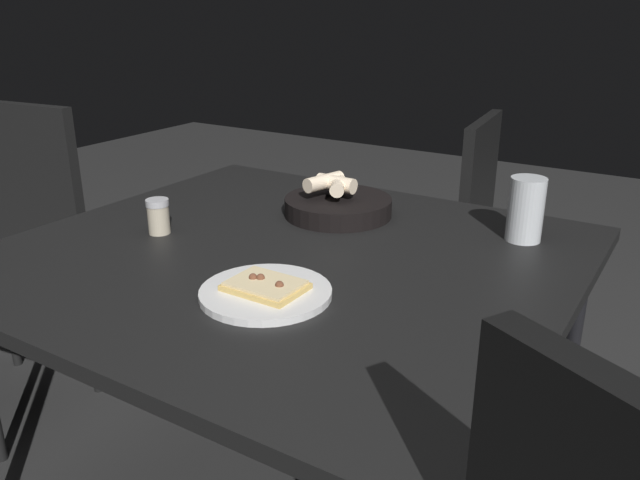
{
  "coord_description": "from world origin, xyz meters",
  "views": [
    {
      "loc": [
        1.07,
        0.75,
        1.23
      ],
      "look_at": [
        -0.07,
        0.05,
        0.72
      ],
      "focal_mm": 36.06,
      "sensor_mm": 36.0,
      "label": 1
    }
  ],
  "objects_px": {
    "bread_basket": "(337,204)",
    "chair_far": "(443,219)",
    "chair_spare": "(6,242)",
    "beer_glass": "(525,213)",
    "pepper_shaker": "(159,218)",
    "dining_table": "(286,272)",
    "pizza_plate": "(266,291)"
  },
  "relations": [
    {
      "from": "bread_basket",
      "to": "beer_glass",
      "type": "height_order",
      "value": "beer_glass"
    },
    {
      "from": "pepper_shaker",
      "to": "chair_spare",
      "type": "relative_size",
      "value": 0.09
    },
    {
      "from": "pizza_plate",
      "to": "beer_glass",
      "type": "bearing_deg",
      "value": 149.86
    },
    {
      "from": "bread_basket",
      "to": "dining_table",
      "type": "bearing_deg",
      "value": 6.51
    },
    {
      "from": "pizza_plate",
      "to": "beer_glass",
      "type": "distance_m",
      "value": 0.64
    },
    {
      "from": "chair_far",
      "to": "chair_spare",
      "type": "height_order",
      "value": "chair_spare"
    },
    {
      "from": "bread_basket",
      "to": "beer_glass",
      "type": "relative_size",
      "value": 1.85
    },
    {
      "from": "beer_glass",
      "to": "chair_far",
      "type": "bearing_deg",
      "value": -146.5
    },
    {
      "from": "beer_glass",
      "to": "pizza_plate",
      "type": "bearing_deg",
      "value": -30.14
    },
    {
      "from": "chair_spare",
      "to": "pizza_plate",
      "type": "bearing_deg",
      "value": 80.95
    },
    {
      "from": "pizza_plate",
      "to": "beer_glass",
      "type": "relative_size",
      "value": 1.68
    },
    {
      "from": "dining_table",
      "to": "beer_glass",
      "type": "height_order",
      "value": "beer_glass"
    },
    {
      "from": "beer_glass",
      "to": "dining_table",
      "type": "bearing_deg",
      "value": -50.62
    },
    {
      "from": "beer_glass",
      "to": "chair_far",
      "type": "xyz_separation_m",
      "value": [
        -0.68,
        -0.45,
        -0.29
      ]
    },
    {
      "from": "dining_table",
      "to": "bread_basket",
      "type": "height_order",
      "value": "bread_basket"
    },
    {
      "from": "beer_glass",
      "to": "chair_spare",
      "type": "relative_size",
      "value": 0.16
    },
    {
      "from": "bread_basket",
      "to": "chair_far",
      "type": "distance_m",
      "value": 0.79
    },
    {
      "from": "dining_table",
      "to": "chair_spare",
      "type": "distance_m",
      "value": 1.03
    },
    {
      "from": "pepper_shaker",
      "to": "chair_spare",
      "type": "distance_m",
      "value": 0.74
    },
    {
      "from": "dining_table",
      "to": "bread_basket",
      "type": "xyz_separation_m",
      "value": [
        -0.27,
        -0.03,
        0.08
      ]
    },
    {
      "from": "dining_table",
      "to": "pizza_plate",
      "type": "distance_m",
      "value": 0.24
    },
    {
      "from": "bread_basket",
      "to": "chair_spare",
      "type": "bearing_deg",
      "value": -73.2
    },
    {
      "from": "bread_basket",
      "to": "chair_far",
      "type": "height_order",
      "value": "chair_far"
    },
    {
      "from": "pizza_plate",
      "to": "bread_basket",
      "type": "relative_size",
      "value": 0.91
    },
    {
      "from": "chair_spare",
      "to": "beer_glass",
      "type": "bearing_deg",
      "value": 104.48
    },
    {
      "from": "dining_table",
      "to": "pepper_shaker",
      "type": "relative_size",
      "value": 14.49
    },
    {
      "from": "bread_basket",
      "to": "pepper_shaker",
      "type": "distance_m",
      "value": 0.44
    },
    {
      "from": "chair_far",
      "to": "chair_spare",
      "type": "distance_m",
      "value": 1.44
    },
    {
      "from": "pizza_plate",
      "to": "chair_spare",
      "type": "distance_m",
      "value": 1.15
    },
    {
      "from": "bread_basket",
      "to": "chair_spare",
      "type": "distance_m",
      "value": 1.06
    },
    {
      "from": "bread_basket",
      "to": "chair_far",
      "type": "bearing_deg",
      "value": 179.97
    },
    {
      "from": "chair_spare",
      "to": "bread_basket",
      "type": "bearing_deg",
      "value": 106.8
    }
  ]
}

